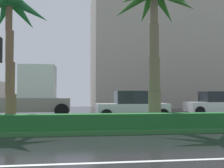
# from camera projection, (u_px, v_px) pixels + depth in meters

# --- Properties ---
(palm_tree_centre) EXTENTS (3.64, 3.51, 6.07)m
(palm_tree_centre) POSITION_uv_depth(u_px,v_px,m) (9.00, 16.00, 11.92)
(palm_tree_centre) COLOR brown
(palm_tree_centre) RESTS_ON median_strip
(palm_tree_centre_right) EXTENTS (4.00, 4.09, 6.69)m
(palm_tree_centre_right) POSITION_uv_depth(u_px,v_px,m) (154.00, 13.00, 12.53)
(palm_tree_centre_right) COLOR brown
(palm_tree_centre_right) RESTS_ON median_strip
(box_truck_lead) EXTENTS (6.40, 2.64, 3.46)m
(box_truck_lead) POSITION_uv_depth(u_px,v_px,m) (23.00, 94.00, 18.38)
(box_truck_lead) COLOR gray
(box_truck_lead) RESTS_ON ground_plane
(car_in_traffic_second) EXTENTS (4.30, 2.02, 1.72)m
(car_in_traffic_second) POSITION_uv_depth(u_px,v_px,m) (133.00, 106.00, 16.44)
(car_in_traffic_second) COLOR silver
(car_in_traffic_second) RESTS_ON ground_plane
(car_in_traffic_third) EXTENTS (4.30, 2.02, 1.72)m
(car_in_traffic_third) POSITION_uv_depth(u_px,v_px,m) (216.00, 104.00, 19.92)
(car_in_traffic_third) COLOR white
(car_in_traffic_third) RESTS_ON ground_plane
(building_far_right) EXTENTS (21.57, 10.48, 14.03)m
(building_far_right) POSITION_uv_depth(u_px,v_px,m) (178.00, 51.00, 34.37)
(building_far_right) COLOR #A89E8E
(building_far_right) RESTS_ON ground_plane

